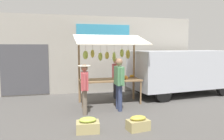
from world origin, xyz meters
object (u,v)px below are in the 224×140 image
Objects in this scene: produce_crate_near at (88,125)px; produce_crate_side at (138,124)px; vendor_with_sunhat at (116,74)px; market_stall at (110,60)px; shopper_with_shopping_bag at (119,80)px; shopper_with_ponytail at (85,85)px; parked_van at (179,69)px.

produce_crate_side is (-1.22, 0.19, 0.00)m from produce_crate_near.
vendor_with_sunhat is 2.80× the size of produce_crate_side.
market_stall is at bearing -114.76° from produce_crate_near.
market_stall is 1.01m from vendor_with_sunhat.
market_stall is 1.49× the size of shopper_with_shopping_bag.
market_stall reaches higher than shopper_with_ponytail.
shopper_with_ponytail reaches higher than produce_crate_side.
shopper_with_ponytail is 1.67m from produce_crate_near.
vendor_with_sunhat is 0.35× the size of parked_van.
shopper_with_shopping_bag reaches higher than vendor_with_sunhat.
shopper_with_ponytail reaches higher than produce_crate_near.
produce_crate_side is (0.04, 1.82, -0.81)m from shopper_with_shopping_bag.
market_stall is at bearing -89.61° from produce_crate_side.
produce_crate_side is (0.39, 3.50, -0.79)m from vendor_with_sunhat.
parked_van is 7.76× the size of produce_crate_near.
produce_crate_near is (1.26, 1.63, -0.81)m from shopper_with_shopping_bag.
parked_van is 4.74m from produce_crate_side.
produce_crate_side reaches higher than produce_crate_near.
shopper_with_shopping_bag is at bearing -127.74° from produce_crate_near.
market_stall is 1.55× the size of vendor_with_sunhat.
market_stall is 1.14m from shopper_with_shopping_bag.
produce_crate_near is (4.38, 3.22, -0.96)m from parked_van.
vendor_with_sunhat is at bearing -32.48° from shopper_with_ponytail.
market_stall is 4.23× the size of produce_crate_near.
parked_van is (-2.77, 0.09, 0.17)m from vendor_with_sunhat.
market_stall is 3.27m from parked_van.
shopper_with_shopping_bag reaches higher than produce_crate_near.
market_stall reaches higher than vendor_with_sunhat.
market_stall is at bearing -37.21° from shopper_with_ponytail.
market_stall is at bearing 4.99° from shopper_with_shopping_bag.
parked_van is at bearing -169.13° from market_stall.
shopper_with_ponytail is (1.07, 1.11, -0.68)m from market_stall.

